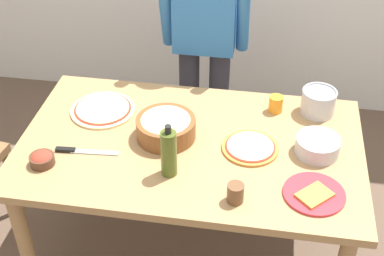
% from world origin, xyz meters
% --- Properties ---
extents(ground, '(8.00, 8.00, 0.00)m').
position_xyz_m(ground, '(0.00, 0.00, 0.00)').
color(ground, brown).
extents(dining_table, '(1.60, 0.96, 0.76)m').
position_xyz_m(dining_table, '(0.00, 0.00, 0.67)').
color(dining_table, '#A37A4C').
rests_on(dining_table, ground).
extents(person_cook, '(0.49, 0.25, 1.62)m').
position_xyz_m(person_cook, '(-0.04, 0.76, 0.94)').
color(person_cook, '#2D2D38').
rests_on(person_cook, ground).
extents(pizza_raw_on_board, '(0.33, 0.33, 0.02)m').
position_xyz_m(pizza_raw_on_board, '(-0.48, 0.18, 0.77)').
color(pizza_raw_on_board, beige).
rests_on(pizza_raw_on_board, dining_table).
extents(pizza_cooked_on_tray, '(0.26, 0.26, 0.02)m').
position_xyz_m(pizza_cooked_on_tray, '(0.28, 0.00, 0.77)').
color(pizza_cooked_on_tray, '#C67A33').
rests_on(pizza_cooked_on_tray, dining_table).
extents(plate_with_slice, '(0.26, 0.26, 0.02)m').
position_xyz_m(plate_with_slice, '(0.56, -0.26, 0.77)').
color(plate_with_slice, red).
rests_on(plate_with_slice, dining_table).
extents(popcorn_bowl, '(0.28, 0.28, 0.11)m').
position_xyz_m(popcorn_bowl, '(-0.12, 0.03, 0.82)').
color(popcorn_bowl, brown).
rests_on(popcorn_bowl, dining_table).
extents(mixing_bowl_steel, '(0.20, 0.20, 0.08)m').
position_xyz_m(mixing_bowl_steel, '(0.58, 0.02, 0.80)').
color(mixing_bowl_steel, '#B7B7BC').
rests_on(mixing_bowl_steel, dining_table).
extents(small_sauce_bowl, '(0.11, 0.11, 0.06)m').
position_xyz_m(small_sauce_bowl, '(-0.62, -0.25, 0.79)').
color(small_sauce_bowl, '#4C2D1E').
rests_on(small_sauce_bowl, dining_table).
extents(olive_oil_bottle, '(0.07, 0.07, 0.26)m').
position_xyz_m(olive_oil_bottle, '(-0.06, -0.22, 0.87)').
color(olive_oil_bottle, '#47561E').
rests_on(olive_oil_bottle, dining_table).
extents(steel_pot, '(0.17, 0.17, 0.13)m').
position_xyz_m(steel_pot, '(0.59, 0.34, 0.83)').
color(steel_pot, '#B7B7BC').
rests_on(steel_pot, dining_table).
extents(cup_orange, '(0.07, 0.07, 0.08)m').
position_xyz_m(cup_orange, '(0.38, 0.33, 0.80)').
color(cup_orange, orange).
rests_on(cup_orange, dining_table).
extents(cup_small_brown, '(0.07, 0.07, 0.08)m').
position_xyz_m(cup_small_brown, '(0.24, -0.34, 0.80)').
color(cup_small_brown, brown).
rests_on(cup_small_brown, dining_table).
extents(chef_knife, '(0.29, 0.05, 0.02)m').
position_xyz_m(chef_knife, '(-0.49, -0.15, 0.77)').
color(chef_knife, silver).
rests_on(chef_knife, dining_table).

